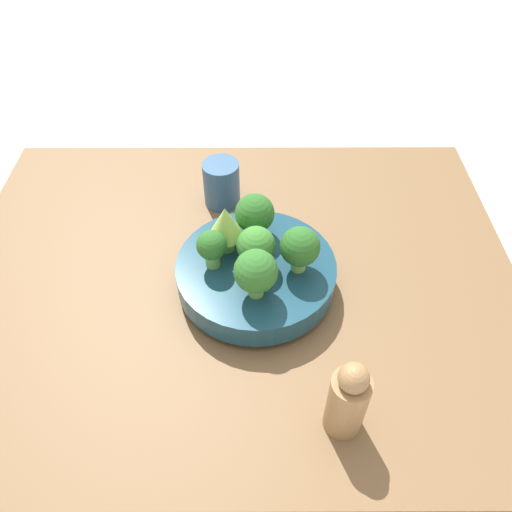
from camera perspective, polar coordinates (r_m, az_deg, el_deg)
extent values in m
plane|color=silver|center=(0.95, -2.24, -3.76)|extent=(6.00, 6.00, 0.00)
cube|color=brown|center=(0.94, -2.27, -2.94)|extent=(1.04, 0.81, 0.04)
cylinder|color=navy|center=(0.90, 0.00, -3.17)|extent=(0.13, 0.13, 0.01)
cylinder|color=navy|center=(0.87, 0.00, -1.92)|extent=(0.28, 0.28, 0.05)
cylinder|color=#6BA34C|center=(0.80, -0.02, -3.62)|extent=(0.03, 0.03, 0.03)
sphere|color=#2D6B28|center=(0.77, -0.02, -1.75)|extent=(0.07, 0.07, 0.07)
cylinder|color=#6BA34C|center=(0.85, -4.97, -0.30)|extent=(0.03, 0.03, 0.03)
sphere|color=#286023|center=(0.83, -5.11, 1.25)|extent=(0.05, 0.05, 0.05)
cylinder|color=#7AB256|center=(0.84, 4.88, -0.74)|extent=(0.03, 0.03, 0.03)
sphere|color=#286023|center=(0.82, 5.04, 1.08)|extent=(0.07, 0.07, 0.07)
cylinder|color=#6BA34C|center=(0.85, 0.00, -0.40)|extent=(0.03, 0.03, 0.02)
sphere|color=#387A2D|center=(0.82, 0.00, 1.22)|extent=(0.07, 0.07, 0.07)
cylinder|color=#6BA34C|center=(0.87, -3.38, 1.67)|extent=(0.03, 0.03, 0.03)
cone|color=#93B751|center=(0.84, -3.51, 3.90)|extent=(0.06, 0.06, 0.06)
cylinder|color=#7AB256|center=(0.90, -0.14, 3.18)|extent=(0.03, 0.03, 0.02)
sphere|color=#286023|center=(0.88, -0.15, 4.91)|extent=(0.07, 0.07, 0.07)
cylinder|color=#33567F|center=(1.04, -3.96, 8.26)|extent=(0.07, 0.07, 0.10)
cylinder|color=#997047|center=(0.72, 10.31, -16.31)|extent=(0.06, 0.06, 0.11)
sphere|color=#997047|center=(0.66, 11.11, -13.54)|extent=(0.04, 0.04, 0.04)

